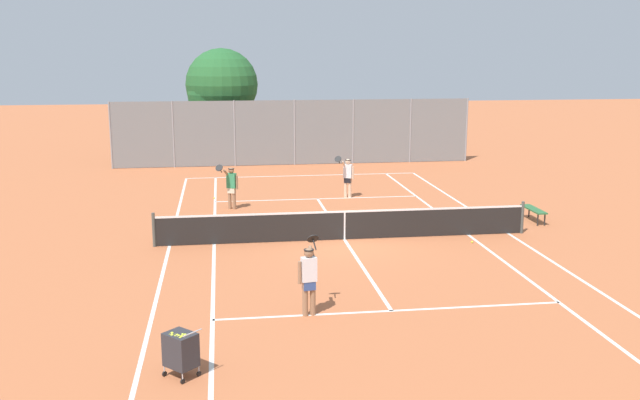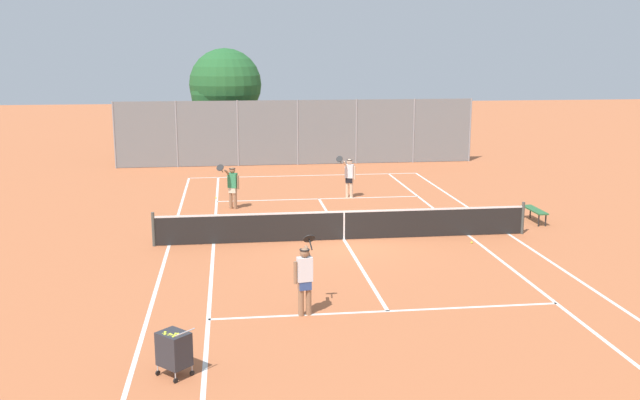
% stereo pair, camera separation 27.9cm
% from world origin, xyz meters
% --- Properties ---
extents(ground_plane, '(120.00, 120.00, 0.00)m').
position_xyz_m(ground_plane, '(0.00, 0.00, 0.00)').
color(ground_plane, '#BC663D').
extents(court_line_markings, '(11.10, 23.90, 0.01)m').
position_xyz_m(court_line_markings, '(0.00, 0.00, 0.00)').
color(court_line_markings, silver).
rests_on(court_line_markings, ground).
extents(tennis_net, '(12.00, 0.10, 1.07)m').
position_xyz_m(tennis_net, '(0.00, 0.00, 0.51)').
color(tennis_net, '#474C47').
rests_on(tennis_net, ground).
extents(ball_cart, '(0.77, 0.77, 0.96)m').
position_xyz_m(ball_cart, '(-4.67, -9.17, 0.53)').
color(ball_cart, '#2D2D33').
rests_on(ball_cart, ground).
extents(player_near_side, '(0.58, 0.81, 1.77)m').
position_xyz_m(player_near_side, '(-1.94, -6.39, 0.93)').
color(player_near_side, '#936B4C').
rests_on(player_near_side, ground).
extents(player_far_left, '(0.86, 0.68, 1.77)m').
position_xyz_m(player_far_left, '(-3.49, 4.99, 0.93)').
color(player_far_left, '#936B4C').
rests_on(player_far_left, ground).
extents(player_far_right, '(0.87, 0.66, 1.77)m').
position_xyz_m(player_far_right, '(1.26, 6.51, 0.93)').
color(player_far_right, beige).
rests_on(player_far_right, ground).
extents(loose_tennis_ball_0, '(0.07, 0.07, 0.07)m').
position_xyz_m(loose_tennis_ball_0, '(3.91, -0.95, 0.03)').
color(loose_tennis_ball_0, '#D1DB33').
rests_on(loose_tennis_ball_0, ground).
extents(loose_tennis_ball_1, '(0.07, 0.07, 0.07)m').
position_xyz_m(loose_tennis_ball_1, '(-4.17, 7.01, 0.03)').
color(loose_tennis_ball_1, '#D1DB33').
rests_on(loose_tennis_ball_1, ground).
extents(courtside_bench, '(0.36, 1.50, 0.47)m').
position_xyz_m(courtside_bench, '(7.04, 1.52, 0.41)').
color(courtside_bench, '#2D6638').
rests_on(courtside_bench, ground).
extents(back_fence, '(18.77, 0.08, 3.41)m').
position_xyz_m(back_fence, '(0.00, 15.26, 1.70)').
color(back_fence, gray).
rests_on(back_fence, ground).
extents(tree_behind_left, '(3.92, 3.92, 6.04)m').
position_xyz_m(tree_behind_left, '(-3.82, 17.87, 3.95)').
color(tree_behind_left, brown).
rests_on(tree_behind_left, ground).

